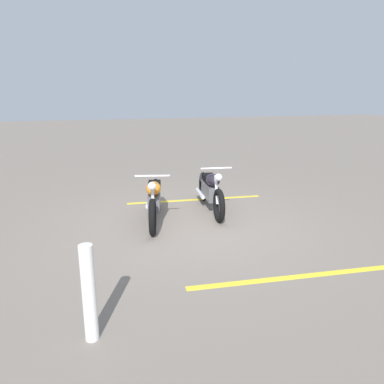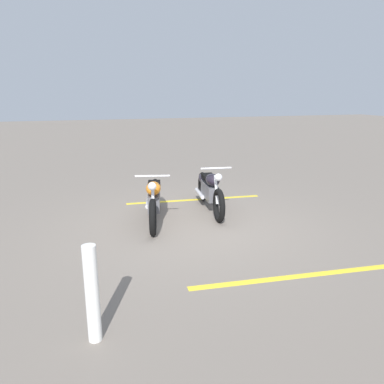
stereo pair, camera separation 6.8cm
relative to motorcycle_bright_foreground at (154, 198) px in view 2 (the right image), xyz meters
name	(u,v)px [view 2 (the right image)]	position (x,y,z in m)	size (l,w,h in m)	color
ground_plane	(193,225)	(0.54, 0.63, -0.46)	(60.00, 60.00, 0.00)	slate
motorcycle_bright_foreground	(154,198)	(0.00, 0.00, 0.00)	(2.19, 0.75, 1.04)	black
motorcycle_dark_foreground	(209,189)	(-0.34, 1.28, 0.00)	(2.23, 0.62, 1.04)	black
bollard_post	(92,294)	(3.51, -1.35, 0.06)	(0.14, 0.14, 1.05)	white
parking_stripe_near	(194,200)	(-1.13, 1.20, -0.46)	(3.20, 0.12, 0.01)	yellow
parking_stripe_mid	(300,276)	(2.94, 1.45, -0.46)	(3.20, 0.12, 0.01)	yellow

